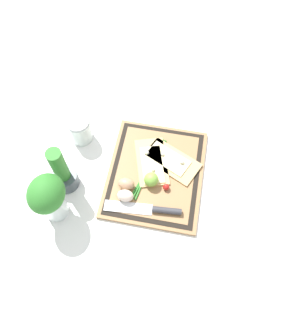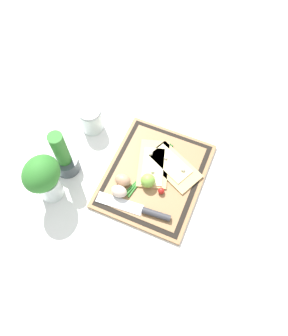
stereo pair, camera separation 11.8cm
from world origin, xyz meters
name	(u,v)px [view 1 (the left image)]	position (x,y,z in m)	size (l,w,h in m)	color
ground_plane	(155,174)	(0.00, 0.00, 0.00)	(6.00, 6.00, 0.00)	white
cutting_board	(155,173)	(0.00, 0.00, 0.01)	(0.41, 0.34, 0.02)	#997047
pizza_slice_near	(171,161)	(0.05, -0.05, 0.02)	(0.18, 0.23, 0.02)	tan
pizza_slice_far	(152,162)	(0.03, 0.02, 0.02)	(0.22, 0.16, 0.02)	tan
knife	(155,210)	(-0.15, -0.02, 0.03)	(0.05, 0.27, 0.02)	silver
egg_brown	(126,184)	(-0.08, 0.09, 0.04)	(0.04, 0.06, 0.04)	tan
egg_pink	(125,196)	(-0.12, 0.09, 0.04)	(0.04, 0.06, 0.04)	beige
lime	(151,179)	(-0.04, 0.01, 0.04)	(0.05, 0.05, 0.05)	#7FB742
cherry_tomato_red	(166,187)	(-0.06, -0.05, 0.03)	(0.02, 0.02, 0.02)	red
scallion_bunch	(149,168)	(0.01, 0.03, 0.02)	(0.27, 0.09, 0.01)	#2D7528
herb_pot	(63,174)	(-0.09, 0.31, 0.07)	(0.09, 0.09, 0.21)	#3D474C
sauce_jar	(80,131)	(0.11, 0.31, 0.05)	(0.09, 0.09, 0.11)	silver
herb_glass	(49,197)	(-0.20, 0.31, 0.12)	(0.13, 0.12, 0.21)	silver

